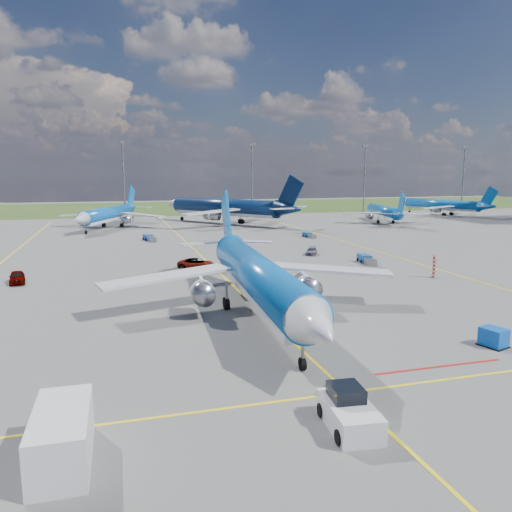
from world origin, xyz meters
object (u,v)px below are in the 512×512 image
object	(u,v)px
main_airliner	(258,315)
service_car_b	(197,264)
bg_jet_ne	(383,222)
bg_jet_nnw	(109,228)
uld_container	(494,337)
warning_post	(434,266)
baggage_tug_w	(366,260)
service_van	(62,437)
service_car_c	(311,251)
service_car_a	(17,277)
baggage_tug_c	(149,238)
bg_jet_ene	(441,215)
pushback_tug	(349,412)
baggage_tug_e	(309,235)
bg_jet_n	(225,224)

from	to	relation	value
main_airliner	service_car_b	distance (m)	24.57
bg_jet_ne	bg_jet_nnw	bearing A→B (deg)	8.85
main_airliner	uld_container	size ratio (longest dim) A/B	22.90
warning_post	baggage_tug_w	world-z (taller)	warning_post
bg_jet_nnw	main_airliner	world-z (taller)	main_airliner
service_van	warning_post	bearing A→B (deg)	37.08
service_car_c	warning_post	bearing A→B (deg)	-39.94
service_car_a	main_airliner	bearing A→B (deg)	-49.35
service_van	baggage_tug_c	bearing A→B (deg)	83.69
uld_container	bg_jet_ene	bearing A→B (deg)	39.18
uld_container	service_van	world-z (taller)	service_van
pushback_tug	baggage_tug_w	bearing A→B (deg)	66.19
bg_jet_ene	baggage_tug_c	distance (m)	101.24
baggage_tug_e	uld_container	bearing A→B (deg)	-106.92
pushback_tug	service_car_c	distance (m)	56.76
warning_post	bg_jet_ne	size ratio (longest dim) A/B	0.09
service_van	baggage_tug_c	world-z (taller)	service_van
bg_jet_n	pushback_tug	bearing A→B (deg)	44.24
bg_jet_ene	baggage_tug_e	bearing A→B (deg)	10.96
bg_jet_ne	pushback_tug	distance (m)	114.72
main_airliner	service_car_c	size ratio (longest dim) A/B	10.47
bg_jet_ene	baggage_tug_c	bearing A→B (deg)	-1.07
bg_jet_n	baggage_tug_e	world-z (taller)	bg_jet_n
main_airliner	baggage_tug_c	distance (m)	56.63
pushback_tug	baggage_tug_c	distance (m)	78.16
bg_jet_ene	service_car_b	size ratio (longest dim) A/B	6.64
service_van	baggage_tug_w	xyz separation A→B (m)	(38.83, 42.96, -0.73)
bg_jet_nnw	service_car_b	size ratio (longest dim) A/B	7.04
bg_jet_ne	service_car_b	distance (m)	79.25
service_car_b	baggage_tug_e	xyz separation A→B (m)	(28.21, 27.95, -0.30)
service_van	service_car_c	xyz separation A→B (m)	(33.92, 52.61, -0.69)
bg_jet_ene	warning_post	bearing A→B (deg)	31.05
bg_jet_ne	service_car_c	xyz separation A→B (m)	(-39.45, -45.08, 0.58)
uld_container	baggage_tug_e	size ratio (longest dim) A/B	0.42
warning_post	bg_jet_ene	distance (m)	103.37
baggage_tug_c	service_van	bearing A→B (deg)	-108.71
baggage_tug_c	bg_jet_n	bearing A→B (deg)	40.92
bg_jet_ene	main_airliner	distance (m)	128.21
service_car_a	baggage_tug_e	size ratio (longest dim) A/B	1.02
bg_jet_nnw	warning_post	bearing A→B (deg)	-38.37
service_car_a	baggage_tug_e	xyz separation A→B (m)	(50.88, 31.07, -0.31)
bg_jet_n	uld_container	world-z (taller)	bg_jet_n
pushback_tug	baggage_tug_c	xyz separation A→B (m)	(-4.94, 78.00, -0.31)
baggage_tug_w	baggage_tug_e	world-z (taller)	baggage_tug_w
pushback_tug	baggage_tug_w	distance (m)	50.03
service_van	service_car_c	world-z (taller)	service_van
bg_jet_nnw	service_van	size ratio (longest dim) A/B	6.52
service_car_c	baggage_tug_e	size ratio (longest dim) A/B	0.93
service_van	baggage_tug_w	size ratio (longest dim) A/B	1.10
bg_jet_ne	baggage_tug_c	bearing A→B (deg)	31.15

